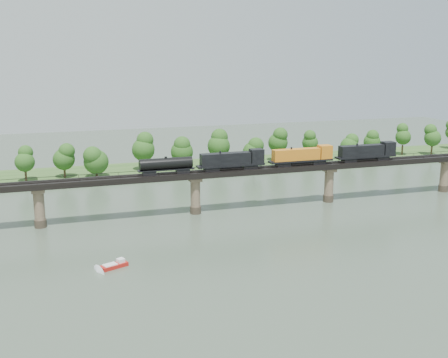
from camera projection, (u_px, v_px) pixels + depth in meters
name	position (u px, v px, depth m)	size (l,w,h in m)	color
ground	(230.00, 250.00, 124.03)	(400.00, 400.00, 0.00)	#374738
far_bank	(157.00, 170.00, 202.77)	(300.00, 24.00, 1.60)	#2F5120
bridge	(195.00, 194.00, 150.65)	(236.00, 30.00, 11.50)	#473A2D
bridge_superstructure	(195.00, 171.00, 149.22)	(220.00, 4.90, 0.75)	black
far_treeline	(135.00, 151.00, 194.39)	(289.06, 17.54, 13.60)	#382619
freight_train	(279.00, 158.00, 155.79)	(76.31, 2.97, 5.25)	black
motorboat	(114.00, 265.00, 114.10)	(6.00, 4.07, 1.58)	#B01A14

